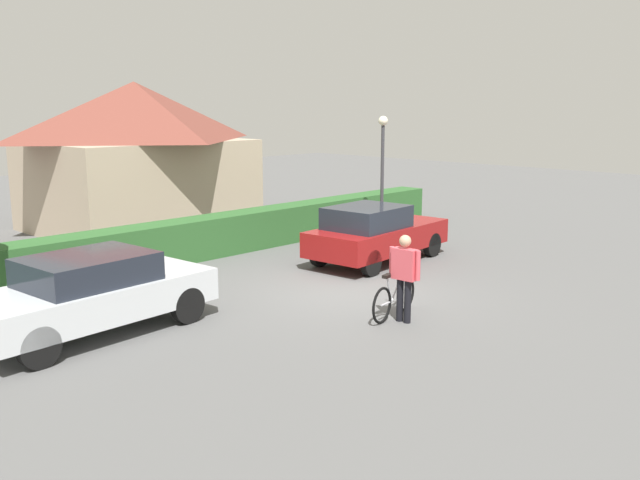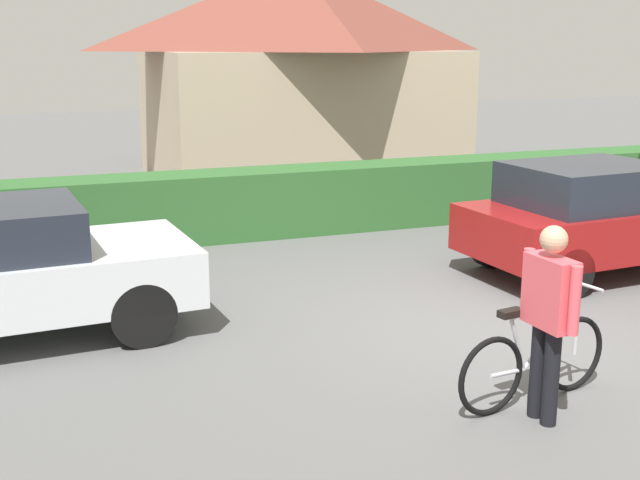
{
  "view_description": "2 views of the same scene",
  "coord_description": "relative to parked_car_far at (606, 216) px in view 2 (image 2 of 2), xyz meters",
  "views": [
    {
      "loc": [
        -10.73,
        -9.38,
        3.97
      ],
      "look_at": [
        -0.86,
        0.1,
        1.25
      ],
      "focal_mm": 38.68,
      "sensor_mm": 36.0,
      "label": 1
    },
    {
      "loc": [
        -4.7,
        -7.17,
        3.03
      ],
      "look_at": [
        -1.9,
        0.38,
        1.06
      ],
      "focal_mm": 45.8,
      "sensor_mm": 36.0,
      "label": 2
    }
  ],
  "objects": [
    {
      "name": "bicycle",
      "position": [
        -3.3,
        -3.18,
        -0.37
      ],
      "size": [
        1.64,
        0.51,
        1.01
      ],
      "color": "black",
      "rests_on": "ground"
    },
    {
      "name": "house_distant",
      "position": [
        -1.4,
        8.72,
        1.62
      ],
      "size": [
        6.49,
        5.35,
        4.65
      ],
      "color": "tan",
      "rests_on": "ground"
    },
    {
      "name": "person_rider",
      "position": [
        -3.43,
        -3.5,
        0.2
      ],
      "size": [
        0.22,
        0.66,
        1.64
      ],
      "color": "black",
      "rests_on": "ground"
    },
    {
      "name": "hedge_row",
      "position": [
        -2.58,
        3.63,
        -0.23
      ],
      "size": [
        18.1,
        0.9,
        1.05
      ],
      "primitive_type": "cube",
      "color": "#2D5C2A",
      "rests_on": "ground"
    },
    {
      "name": "parked_car_far",
      "position": [
        0.0,
        0.0,
        0.0
      ],
      "size": [
        4.17,
        2.02,
        1.47
      ],
      "color": "maroon",
      "rests_on": "ground"
    },
    {
      "name": "ground_plane",
      "position": [
        -2.58,
        -1.47,
        -0.76
      ],
      "size": [
        60.0,
        60.0,
        0.0
      ],
      "primitive_type": "plane",
      "color": "#575757"
    }
  ]
}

